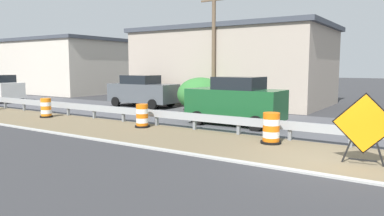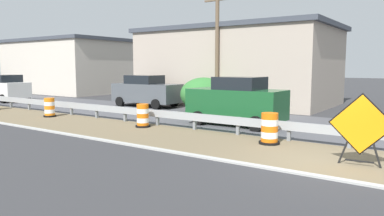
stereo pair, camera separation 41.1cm
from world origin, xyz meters
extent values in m
plane|color=#333335|center=(0.00, 0.00, 0.00)|extent=(160.00, 160.00, 0.00)
cube|color=#706047|center=(0.73, 0.00, 0.00)|extent=(3.87, 120.00, 0.01)
cube|color=#4C4C51|center=(6.02, 0.00, 0.00)|extent=(6.71, 120.00, 0.00)
cube|color=#ADADA8|center=(-1.30, 0.00, 0.00)|extent=(0.20, 120.00, 0.11)
cube|color=#999EA3|center=(2.42, 1.84, 0.55)|extent=(0.08, 46.96, 0.32)
cube|color=slate|center=(2.50, -0.20, 0.35)|extent=(0.12, 0.12, 0.70)
cube|color=slate|center=(2.50, 1.84, 0.35)|extent=(0.12, 0.12, 0.70)
cube|color=slate|center=(2.50, 3.88, 0.35)|extent=(0.12, 0.12, 0.70)
cube|color=slate|center=(2.50, 5.92, 0.35)|extent=(0.12, 0.12, 0.70)
cube|color=slate|center=(2.50, 7.96, 0.35)|extent=(0.12, 0.12, 0.70)
cube|color=slate|center=(2.50, 10.00, 0.35)|extent=(0.12, 0.12, 0.70)
cube|color=slate|center=(2.50, 12.05, 0.35)|extent=(0.12, 0.12, 0.70)
cube|color=slate|center=(2.50, 14.09, 0.35)|extent=(0.12, 0.12, 0.70)
cube|color=slate|center=(2.50, 16.13, 0.35)|extent=(0.12, 0.12, 0.70)
cube|color=slate|center=(2.50, 18.17, 0.35)|extent=(0.12, 0.12, 0.70)
cube|color=slate|center=(2.50, 20.21, 0.35)|extent=(0.12, 0.12, 0.70)
cube|color=black|center=(0.43, -1.23, 0.52)|extent=(0.09, 0.39, 1.06)
cube|color=black|center=(0.37, -0.53, 0.52)|extent=(0.09, 0.39, 1.06)
cube|color=black|center=(0.40, -0.88, 0.12)|extent=(0.11, 0.72, 0.04)
cube|color=orange|center=(0.38, -0.88, 1.13)|extent=(0.18, 1.57, 1.57)
cube|color=black|center=(0.40, -0.88, 1.13)|extent=(0.17, 1.66, 1.67)
cylinder|color=orange|center=(1.63, 2.22, 0.11)|extent=(0.57, 0.57, 0.21)
cylinder|color=white|center=(1.63, 2.22, 0.32)|extent=(0.57, 0.57, 0.21)
cylinder|color=orange|center=(1.63, 2.22, 0.54)|extent=(0.57, 0.57, 0.21)
cylinder|color=white|center=(1.63, 2.22, 0.75)|extent=(0.57, 0.57, 0.21)
cylinder|color=orange|center=(1.63, 2.22, 0.97)|extent=(0.57, 0.57, 0.21)
cylinder|color=black|center=(1.63, 2.22, 0.04)|extent=(0.72, 0.72, 0.08)
cylinder|color=orange|center=(1.75, 8.17, 0.10)|extent=(0.52, 0.52, 0.20)
cylinder|color=white|center=(1.75, 8.17, 0.31)|extent=(0.52, 0.52, 0.20)
cylinder|color=orange|center=(1.75, 8.17, 0.51)|extent=(0.52, 0.52, 0.20)
cylinder|color=white|center=(1.75, 8.17, 0.71)|extent=(0.52, 0.52, 0.20)
cylinder|color=orange|center=(1.75, 8.17, 0.92)|extent=(0.52, 0.52, 0.20)
cylinder|color=black|center=(1.75, 8.17, 0.04)|extent=(0.65, 0.65, 0.08)
cylinder|color=orange|center=(1.39, 14.45, 0.10)|extent=(0.52, 0.52, 0.20)
cylinder|color=white|center=(1.39, 14.45, 0.30)|extent=(0.52, 0.52, 0.20)
cylinder|color=orange|center=(1.39, 14.45, 0.50)|extent=(0.52, 0.52, 0.20)
cylinder|color=white|center=(1.39, 14.45, 0.70)|extent=(0.52, 0.52, 0.20)
cylinder|color=orange|center=(1.39, 14.45, 0.90)|extent=(0.52, 0.52, 0.20)
cylinder|color=black|center=(1.39, 14.45, 0.04)|extent=(0.65, 0.65, 0.08)
cylinder|color=black|center=(5.63, 26.33, 0.32)|extent=(0.24, 0.65, 0.64)
cylinder|color=black|center=(5.55, 23.48, 0.32)|extent=(0.24, 0.65, 0.64)
cube|color=#4C5156|center=(8.03, 13.55, 0.92)|extent=(1.93, 4.70, 1.19)
cube|color=black|center=(8.03, 13.74, 1.79)|extent=(1.71, 2.18, 0.56)
cylinder|color=black|center=(8.98, 12.02, 0.32)|extent=(0.23, 0.64, 0.64)
cylinder|color=black|center=(7.12, 11.99, 0.32)|extent=(0.23, 0.64, 0.64)
cylinder|color=black|center=(8.94, 15.11, 0.32)|extent=(0.23, 0.64, 0.64)
cylinder|color=black|center=(7.08, 15.08, 0.32)|extent=(0.23, 0.64, 0.64)
cube|color=#195128|center=(4.51, 5.05, 0.98)|extent=(1.87, 4.33, 1.31)
cube|color=black|center=(4.51, 4.87, 1.91)|extent=(1.67, 2.00, 0.56)
cylinder|color=black|center=(3.60, 6.48, 0.32)|extent=(0.22, 0.64, 0.64)
cylinder|color=black|center=(5.45, 6.47, 0.32)|extent=(0.22, 0.64, 0.64)
cylinder|color=black|center=(3.58, 3.63, 0.32)|extent=(0.22, 0.64, 0.64)
cylinder|color=black|center=(5.42, 3.62, 0.32)|extent=(0.22, 0.64, 0.64)
cube|color=#AD9E8E|center=(13.58, 9.80, 2.53)|extent=(7.75, 13.05, 5.07)
cube|color=#3D424C|center=(13.58, 9.80, 5.22)|extent=(8.06, 13.58, 0.30)
cube|color=beige|center=(13.96, 29.38, 2.51)|extent=(8.06, 12.19, 5.03)
cube|color=#3D424C|center=(13.96, 29.38, 5.18)|extent=(8.38, 12.68, 0.30)
cylinder|color=brown|center=(9.56, 9.08, 3.58)|extent=(0.24, 0.24, 7.16)
cube|color=brown|center=(9.56, 9.08, 6.66)|extent=(0.12, 1.80, 0.10)
ellipsoid|color=#337533|center=(8.25, 9.20, 1.00)|extent=(2.83, 2.83, 2.00)
camera|label=1|loc=(-10.29, -2.33, 2.66)|focal=34.28mm
camera|label=2|loc=(-10.06, -2.67, 2.66)|focal=34.28mm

